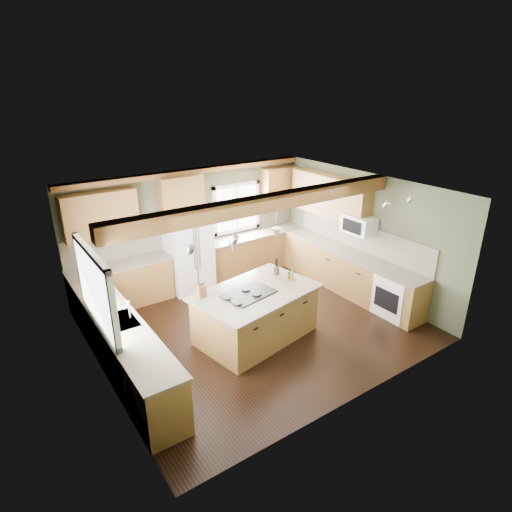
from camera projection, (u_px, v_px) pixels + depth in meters
floor at (255, 325)px, 8.16m from camera, size 5.60×5.60×0.00m
ceiling at (255, 191)px, 7.17m from camera, size 5.60×5.60×0.00m
wall_back at (192, 226)px, 9.56m from camera, size 5.60×0.00×5.60m
wall_left at (96, 306)px, 6.19m from camera, size 0.00×5.00×5.00m
wall_right at (363, 233)px, 9.13m from camera, size 0.00×5.00×5.00m
ceiling_beam at (266, 203)px, 6.98m from camera, size 5.55×0.26×0.26m
soffit_trim at (191, 172)px, 9.02m from camera, size 5.55×0.20×0.10m
backsplash_back at (193, 230)px, 9.59m from camera, size 5.58×0.03×0.58m
backsplash_right at (360, 237)px, 9.19m from camera, size 0.03×3.70×0.58m
base_cab_back_left at (122, 286)px, 8.72m from camera, size 2.02×0.60×0.88m
counter_back_left at (119, 265)px, 8.55m from camera, size 2.06×0.64×0.04m
base_cab_back_right at (255, 252)px, 10.44m from camera, size 2.62×0.60×0.88m
counter_back_right at (255, 234)px, 10.27m from camera, size 2.66×0.64×0.04m
base_cab_left at (123, 347)px, 6.71m from camera, size 0.60×3.70×0.88m
counter_left at (119, 322)px, 6.54m from camera, size 0.64×3.74×0.04m
base_cab_right at (348, 272)px, 9.34m from camera, size 0.60×3.70×0.88m
counter_right at (350, 253)px, 9.16m from camera, size 0.64×3.74×0.04m
upper_cab_back_left at (100, 215)px, 8.14m from camera, size 1.40×0.35×0.90m
upper_cab_over_fridge at (181, 192)px, 8.95m from camera, size 0.96×0.35×0.70m
upper_cab_right at (330, 196)px, 9.48m from camera, size 0.35×2.20×0.90m
upper_cab_back_corner at (279, 186)px, 10.39m from camera, size 0.90×0.35×0.90m
window_left at (94, 289)px, 6.14m from camera, size 0.04×1.60×1.05m
window_back at (236, 208)px, 10.06m from camera, size 1.10×0.04×1.00m
sink at (119, 322)px, 6.54m from camera, size 0.50×0.65×0.03m
faucet at (129, 310)px, 6.58m from camera, size 0.02×0.02×0.28m
dishwasher at (155, 394)px, 5.73m from camera, size 0.60×0.60×0.84m
oven at (396, 296)px, 8.35m from camera, size 0.60×0.72×0.84m
microwave at (359, 225)px, 8.88m from camera, size 0.40×0.70×0.38m
pendant_left at (233, 247)px, 6.77m from camera, size 0.18×0.18×0.16m
pendant_right at (276, 232)px, 7.42m from camera, size 0.18×0.18×0.16m
refrigerator at (189, 251)px, 9.27m from camera, size 0.90×0.74×1.80m
island at (256, 315)px, 7.64m from camera, size 2.19×1.56×0.88m
island_top at (256, 292)px, 7.47m from camera, size 2.35×1.72×0.04m
cooktop at (249, 294)px, 7.35m from camera, size 0.96×0.72×0.02m
knife_block at (202, 291)px, 7.21m from camera, size 0.14×0.11×0.22m
utensil_crock at (276, 270)px, 8.09m from camera, size 0.13×0.13×0.14m
bottle_tray at (291, 274)px, 7.88m from camera, size 0.24×0.24×0.19m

